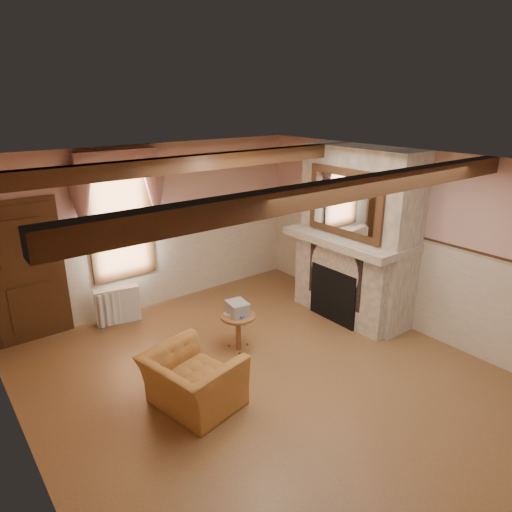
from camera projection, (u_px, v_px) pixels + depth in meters
floor at (263, 378)px, 6.02m from camera, size 5.50×6.00×0.01m
ceiling at (265, 164)px, 5.09m from camera, size 5.50×6.00×0.01m
wall_back at (155, 227)px, 7.80m from camera, size 5.50×0.02×2.80m
wall_left at (18, 354)px, 3.97m from camera, size 0.02×6.00×2.80m
wall_right at (401, 239)px, 7.14m from camera, size 0.02×6.00×2.80m
wainscot at (264, 328)px, 5.77m from camera, size 5.50×6.00×1.50m
chair_rail at (264, 272)px, 5.52m from camera, size 5.50×6.00×0.08m
firebox at (336, 294)px, 7.47m from camera, size 0.20×0.95×0.90m
armchair at (193, 381)px, 5.39m from camera, size 1.11×1.21×0.68m
side_table at (238, 332)px, 6.63m from camera, size 0.65×0.65×0.55m
book_stack at (237, 308)px, 6.52m from camera, size 0.30×0.36×0.20m
radiator at (118, 305)px, 7.43m from camera, size 0.72×0.31×0.60m
bowl at (359, 235)px, 7.15m from camera, size 0.35×0.35×0.09m
mantel_clock at (326, 222)px, 7.66m from camera, size 0.14×0.24×0.20m
oil_lamp at (339, 223)px, 7.43m from camera, size 0.11×0.11×0.28m
candle_red at (371, 236)px, 6.96m from camera, size 0.06×0.06×0.16m
jar_yellow at (373, 238)px, 6.94m from camera, size 0.06×0.06×0.12m
fireplace at (357, 234)px, 7.40m from camera, size 0.85×2.00×2.80m
mantel at (350, 239)px, 7.31m from camera, size 1.05×2.05×0.12m
overmantel_mirror at (344, 203)px, 7.00m from camera, size 0.06×1.44×1.04m
door at (26, 275)px, 6.66m from camera, size 1.10×0.10×2.10m
window at (120, 219)px, 7.35m from camera, size 1.06×0.08×2.02m
window_drapes at (119, 183)px, 7.08m from camera, size 1.30×0.14×1.40m
ceiling_beam_front at (345, 190)px, 4.23m from camera, size 5.50×0.18×0.20m
ceiling_beam_back at (208, 162)px, 6.02m from camera, size 5.50×0.18×0.20m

